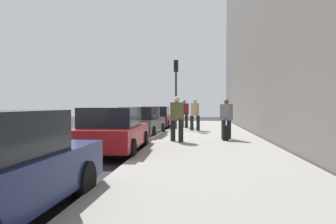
% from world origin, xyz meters
% --- Properties ---
extents(ground_plane, '(56.00, 56.00, 0.00)m').
position_xyz_m(ground_plane, '(0.00, 0.00, 0.00)').
color(ground_plane, black).
extents(sidewalk, '(28.00, 4.60, 0.15)m').
position_xyz_m(sidewalk, '(0.00, -3.30, 0.07)').
color(sidewalk, gray).
rests_on(sidewalk, ground).
extents(lane_stripe_centre, '(28.00, 0.14, 0.01)m').
position_xyz_m(lane_stripe_centre, '(0.00, 3.20, 0.00)').
color(lane_stripe_centre, gold).
rests_on(lane_stripe_centre, ground).
extents(snow_bank_curb, '(4.07, 0.56, 0.22)m').
position_xyz_m(snow_bank_curb, '(-0.48, -0.70, 0.11)').
color(snow_bank_curb, white).
rests_on(snow_bank_curb, ground).
extents(parked_car_red, '(4.33, 1.99, 1.51)m').
position_xyz_m(parked_car_red, '(-5.71, -0.06, 0.76)').
color(parked_car_red, black).
rests_on(parked_car_red, ground).
extents(parked_car_charcoal, '(4.59, 2.03, 1.51)m').
position_xyz_m(parked_car_charcoal, '(-0.18, -0.01, 0.76)').
color(parked_car_charcoal, black).
rests_on(parked_car_charcoal, ground).
extents(parked_car_maroon, '(4.23, 1.93, 1.51)m').
position_xyz_m(parked_car_maroon, '(5.44, -0.08, 0.76)').
color(parked_car_maroon, black).
rests_on(parked_car_maroon, ground).
extents(pedestrian_grey_coat, '(0.52, 0.54, 1.71)m').
position_xyz_m(pedestrian_grey_coat, '(-2.22, -4.04, 1.06)').
color(pedestrian_grey_coat, black).
rests_on(pedestrian_grey_coat, sidewalk).
extents(pedestrian_olive_coat, '(0.57, 0.53, 1.78)m').
position_xyz_m(pedestrian_olive_coat, '(-3.25, -2.01, 1.10)').
color(pedestrian_olive_coat, black).
rests_on(pedestrian_olive_coat, sidewalk).
extents(pedestrian_burgundy_coat, '(0.56, 0.56, 1.80)m').
position_xyz_m(pedestrian_burgundy_coat, '(4.87, -1.99, 1.11)').
color(pedestrian_burgundy_coat, black).
rests_on(pedestrian_burgundy_coat, sidewalk).
extents(pedestrian_tan_coat, '(0.56, 0.56, 1.79)m').
position_xyz_m(pedestrian_tan_coat, '(2.45, -2.69, 1.10)').
color(pedestrian_tan_coat, black).
rests_on(pedestrian_tan_coat, sidewalk).
extents(traffic_light_pole, '(0.35, 0.26, 4.17)m').
position_xyz_m(traffic_light_pole, '(3.49, -1.53, 2.98)').
color(traffic_light_pole, '#2D2D19').
rests_on(traffic_light_pole, sidewalk).
extents(rolling_suitcase, '(0.34, 0.22, 0.97)m').
position_xyz_m(rolling_suitcase, '(-2.72, -3.97, 0.46)').
color(rolling_suitcase, black).
rests_on(rolling_suitcase, sidewalk).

